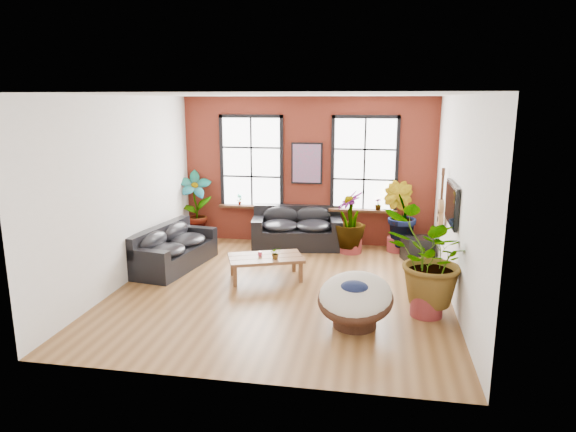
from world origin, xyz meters
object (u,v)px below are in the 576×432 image
sofa_back (297,229)px  papasan_chair (355,299)px  coffee_table (266,259)px  sofa_left (172,249)px

sofa_back → papasan_chair: (1.57, -4.21, 0.02)m
coffee_table → papasan_chair: 2.60m
sofa_left → coffee_table: sofa_left is taller
coffee_table → papasan_chair: size_ratio=1.19×
sofa_left → papasan_chair: papasan_chair is taller
sofa_back → coffee_table: size_ratio=1.37×
sofa_back → coffee_table: bearing=-104.7°
sofa_left → papasan_chair: 4.50m
coffee_table → sofa_left: bearing=148.4°
papasan_chair → coffee_table: bearing=144.1°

